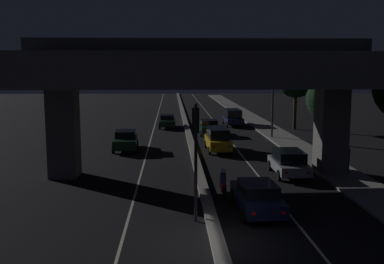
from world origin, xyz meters
name	(u,v)px	position (x,y,z in m)	size (l,w,h in m)	color
ground_plane	(217,244)	(0.00, 0.00, 0.00)	(200.00, 200.00, 0.00)	black
lane_line_left_inner	(155,126)	(-3.61, 35.00, 0.00)	(0.12, 126.00, 0.00)	beige
lane_line_right_inner	(217,125)	(3.61, 35.00, 0.00)	(0.12, 126.00, 0.00)	beige
median_divider	(186,125)	(0.00, 35.00, 0.10)	(0.55, 126.00, 0.21)	gray
sidewalk_right	(275,133)	(8.66, 28.00, 0.07)	(2.81, 126.00, 0.14)	gray
elevated_overpass	(199,74)	(0.00, 11.07, 6.17)	(20.75, 9.21, 8.30)	#5B5956
traffic_light_left_of_median	(196,142)	(-0.67, 2.68, 3.47)	(0.30, 0.49, 5.09)	black
street_lamp	(269,83)	(7.34, 25.16, 5.13)	(2.75, 0.32, 8.68)	#2D2D30
car_dark_blue_lead	(257,196)	(2.19, 3.68, 0.75)	(2.00, 4.53, 1.43)	#141938
car_silver_second	(289,162)	(5.50, 10.67, 0.82)	(2.04, 4.16, 1.55)	gray
car_taxi_yellow_third	(218,139)	(2.00, 19.10, 0.97)	(1.93, 4.59, 1.84)	gold
car_dark_green_fourth	(209,127)	(1.98, 27.83, 0.77)	(2.08, 4.10, 1.51)	black
car_dark_blue_fifth	(233,117)	(5.35, 34.80, 0.99)	(2.07, 4.69, 1.86)	#141938
car_dark_green_lead_oncoming	(126,140)	(-5.39, 19.86, 0.79)	(2.12, 4.51, 1.55)	black
car_dark_green_second_oncoming	(167,121)	(-2.15, 33.32, 0.73)	(1.82, 4.08, 1.41)	black
motorcycle_red_filtering_near	(223,184)	(0.95, 6.44, 0.61)	(0.32, 2.00, 1.43)	black
pedestrian_on_sidewalk	(347,159)	(9.06, 10.49, 1.02)	(0.33, 0.33, 1.73)	black
roadside_tree_kerbside_mid	(327,99)	(11.65, 21.86, 3.88)	(3.57, 3.57, 5.68)	#38281C
roadside_tree_kerbside_far	(296,78)	(11.55, 31.32, 5.49)	(4.23, 4.23, 7.63)	#38281C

